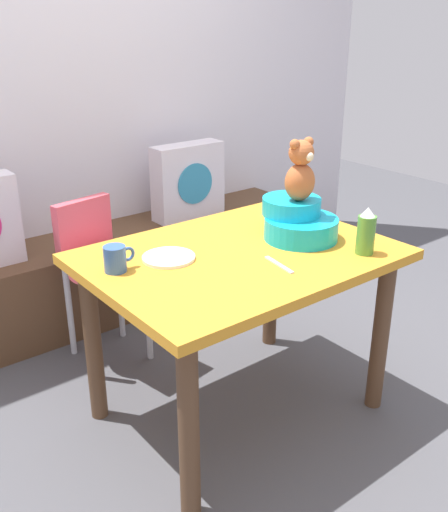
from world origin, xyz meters
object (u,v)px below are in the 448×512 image
Objects in this scene: ketchup_bottle at (366,232)px; dinner_plate_near at (169,258)px; pillow_floral_right at (188,181)px; dining_table at (240,279)px; highchair at (102,259)px; teddy_bear at (300,171)px; coffee_mug at (116,259)px; infant_seat_teal at (298,221)px.

dinner_plate_near is at bearing 146.11° from ketchup_bottle.
pillow_floral_right is at bearing 51.97° from dinner_plate_near.
ketchup_bottle is (0.37, -0.31, 0.20)m from dining_table.
teddy_bear reaches higher than highchair.
highchair is at bearing 106.98° from dining_table.
teddy_bear reaches higher than coffee_mug.
teddy_bear is 1.25× the size of dinner_plate_near.
pillow_floral_right is 1.33× the size of infant_seat_teal.
infant_seat_teal is at bearing -11.97° from coffee_mug.
infant_seat_teal is 1.32× the size of teddy_bear.
coffee_mug is at bearing 163.76° from dining_table.
ketchup_bottle is at bearing -74.12° from infant_seat_teal.
dining_table is 0.30m from dinner_plate_near.
coffee_mug is at bearing 151.97° from ketchup_bottle.
highchair is 4.27× the size of ketchup_bottle.
pillow_floral_right is at bearing 82.33° from ketchup_bottle.
ketchup_bottle is (-0.20, -1.46, 0.15)m from pillow_floral_right.
highchair is 3.95× the size of dinner_plate_near.
teddy_bear is 1.35× the size of ketchup_bottle.
infant_seat_teal is 1.65× the size of dinner_plate_near.
teddy_bear reaches higher than ketchup_bottle.
highchair is 3.16× the size of teddy_bear.
dining_table is 0.52m from ketchup_bottle.
coffee_mug is (-0.24, -0.61, 0.27)m from highchair.
coffee_mug is at bearing -135.08° from pillow_floral_right.
infant_seat_teal is 0.56m from dinner_plate_near.
ketchup_bottle is 0.94m from coffee_mug.
ketchup_bottle is at bearing -28.03° from coffee_mug.
ketchup_bottle is at bearing -74.09° from teddy_bear.
coffee_mug is (-0.75, 0.16, -0.02)m from infant_seat_teal.
pillow_floral_right reaches higher than dinner_plate_near.
dinner_plate_near is at bearing -128.03° from pillow_floral_right.
dining_table is at bearing 175.22° from infant_seat_teal.
teddy_bear reaches higher than dining_table.
infant_seat_teal is 0.29m from ketchup_bottle.
coffee_mug reaches higher than dining_table.
dinner_plate_near is (-0.26, 0.11, 0.12)m from dining_table.
teddy_bear reaches higher than pillow_floral_right.
teddy_bear is at bearing -12.01° from coffee_mug.
pillow_floral_right is 1.76× the size of teddy_bear.
pillow_floral_right is 2.38× the size of ketchup_bottle.
pillow_floral_right is 3.67× the size of coffee_mug.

